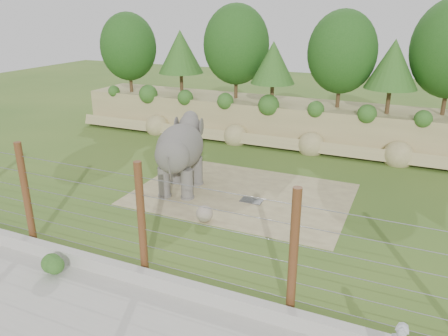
% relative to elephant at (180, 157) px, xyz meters
% --- Properties ---
extents(ground, '(90.00, 90.00, 0.00)m').
position_rel_elephant_xyz_m(ground, '(2.39, -2.27, -1.71)').
color(ground, '#3C5E22').
rests_on(ground, ground).
extents(back_embankment, '(30.00, 5.52, 8.77)m').
position_rel_elephant_xyz_m(back_embankment, '(2.98, 10.41, 2.25)').
color(back_embankment, '#9A8D5C').
rests_on(back_embankment, ground).
extents(dirt_patch, '(10.00, 7.00, 0.02)m').
position_rel_elephant_xyz_m(dirt_patch, '(2.89, 0.73, -1.70)').
color(dirt_patch, '#907D5A').
rests_on(dirt_patch, ground).
extents(drain_grate, '(1.00, 0.60, 0.03)m').
position_rel_elephant_xyz_m(drain_grate, '(3.60, 0.15, -1.68)').
color(drain_grate, '#262628').
rests_on(drain_grate, dirt_patch).
extents(elephant, '(2.70, 4.52, 3.42)m').
position_rel_elephant_xyz_m(elephant, '(0.00, 0.00, 0.00)').
color(elephant, '#5E5A53').
rests_on(elephant, ground).
extents(stone_ball, '(0.71, 0.71, 0.71)m').
position_rel_elephant_xyz_m(stone_ball, '(2.53, -2.57, -1.34)').
color(stone_ball, gray).
rests_on(stone_ball, dirt_patch).
extents(retaining_wall, '(26.00, 0.35, 0.50)m').
position_rel_elephant_xyz_m(retaining_wall, '(2.39, -7.27, -1.46)').
color(retaining_wall, beige).
rests_on(retaining_wall, ground).
extents(walkway, '(26.00, 4.00, 0.01)m').
position_rel_elephant_xyz_m(walkway, '(2.39, -9.27, -1.71)').
color(walkway, beige).
rests_on(walkway, ground).
extents(barrier_fence, '(20.26, 0.26, 4.00)m').
position_rel_elephant_xyz_m(barrier_fence, '(2.39, -6.77, 0.29)').
color(barrier_fence, '#5A2815').
rests_on(barrier_fence, ground).
extents(walkway_shrub, '(0.68, 0.68, 0.68)m').
position_rel_elephant_xyz_m(walkway_shrub, '(-0.28, -8.07, -1.36)').
color(walkway_shrub, '#28591E').
rests_on(walkway_shrub, walkway).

